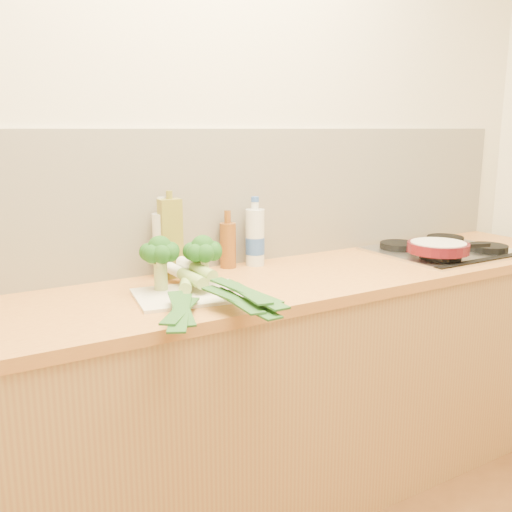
{
  "coord_description": "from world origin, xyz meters",
  "views": [
    {
      "loc": [
        -0.97,
        -0.52,
        1.44
      ],
      "look_at": [
        -0.01,
        1.1,
        1.02
      ],
      "focal_mm": 40.0,
      "sensor_mm": 36.0,
      "label": 1
    }
  ],
  "objects": [
    {
      "name": "oil_tin",
      "position": [
        -0.19,
        1.41,
        1.05
      ],
      "size": [
        0.08,
        0.05,
        0.32
      ],
      "color": "olive",
      "rests_on": "counter"
    },
    {
      "name": "counter",
      "position": [
        0.0,
        1.2,
        0.45
      ],
      "size": [
        3.2,
        0.62,
        0.9
      ],
      "color": "#A68145",
      "rests_on": "ground"
    },
    {
      "name": "room_shell",
      "position": [
        0.0,
        1.49,
        1.17
      ],
      "size": [
        3.5,
        3.5,
        3.5
      ],
      "color": "beige",
      "rests_on": "ground"
    },
    {
      "name": "leek_back",
      "position": [
        -0.17,
        1.1,
        0.97
      ],
      "size": [
        0.1,
        0.66,
        0.04
      ],
      "rotation": [
        0.0,
        0.0,
        0.01
      ],
      "color": "white",
      "rests_on": "chopping_board"
    },
    {
      "name": "amber_bottle",
      "position": [
        0.06,
        1.44,
        0.99
      ],
      "size": [
        0.06,
        0.06,
        0.23
      ],
      "color": "brown",
      "rests_on": "counter"
    },
    {
      "name": "skillet",
      "position": [
        0.86,
        1.09,
        0.96
      ],
      "size": [
        0.36,
        0.25,
        0.04
      ],
      "rotation": [
        0.0,
        0.0,
        -0.29
      ],
      "color": "#480C13",
      "rests_on": "gas_hob"
    },
    {
      "name": "leek_front",
      "position": [
        -0.27,
        1.12,
        0.93
      ],
      "size": [
        0.34,
        0.6,
        0.04
      ],
      "rotation": [
        0.0,
        0.0,
        -0.47
      ],
      "color": "white",
      "rests_on": "chopping_board"
    },
    {
      "name": "leek_mid",
      "position": [
        -0.21,
        1.1,
        0.95
      ],
      "size": [
        0.11,
        0.7,
        0.04
      ],
      "rotation": [
        0.0,
        0.0,
        0.03
      ],
      "color": "white",
      "rests_on": "chopping_board"
    },
    {
      "name": "water_bottle",
      "position": [
        0.17,
        1.42,
        1.01
      ],
      "size": [
        0.08,
        0.08,
        0.26
      ],
      "color": "silver",
      "rests_on": "counter"
    },
    {
      "name": "gas_hob",
      "position": [
        1.02,
        1.2,
        0.91
      ],
      "size": [
        0.58,
        0.5,
        0.04
      ],
      "color": "silver",
      "rests_on": "counter"
    },
    {
      "name": "broccoli_right",
      "position": [
        -0.15,
        1.22,
        1.03
      ],
      "size": [
        0.14,
        0.14,
        0.18
      ],
      "color": "#96A761",
      "rests_on": "chopping_board"
    },
    {
      "name": "chopping_board",
      "position": [
        -0.24,
        1.15,
        0.91
      ],
      "size": [
        0.39,
        0.31,
        0.01
      ],
      "primitive_type": "cube",
      "rotation": [
        0.0,
        0.0,
        -0.16
      ],
      "color": "white",
      "rests_on": "counter"
    },
    {
      "name": "broccoli_left",
      "position": [
        -0.3,
        1.24,
        1.04
      ],
      "size": [
        0.13,
        0.14,
        0.18
      ],
      "color": "#96A761",
      "rests_on": "chopping_board"
    },
    {
      "name": "glass_bottle",
      "position": [
        -0.22,
        1.43,
        1.02
      ],
      "size": [
        0.07,
        0.07,
        0.3
      ],
      "color": "silver",
      "rests_on": "counter"
    }
  ]
}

